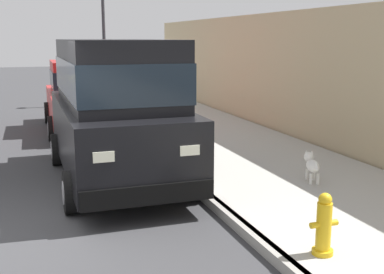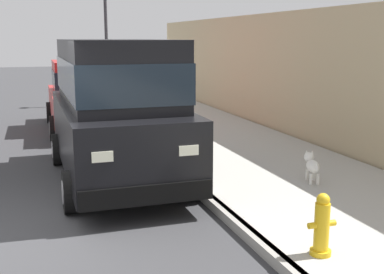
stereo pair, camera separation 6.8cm
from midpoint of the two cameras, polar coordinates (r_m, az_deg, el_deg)
name	(u,v)px [view 2 (the right image)]	position (r m, az deg, el deg)	size (l,w,h in m)	color
curb	(216,206)	(7.48, 3.10, -7.98)	(0.16, 64.00, 0.14)	gray
sidewalk	(320,194)	(8.28, 14.83, -6.42)	(3.60, 64.00, 0.14)	#A8A59E
car_black_van	(115,104)	(8.86, -8.64, 3.77)	(2.15, 4.90, 2.52)	black
car_red_sedan	(84,95)	(14.22, -12.24, 4.82)	(2.09, 4.63, 1.92)	red
dog_white	(312,165)	(8.65, 13.91, -3.14)	(0.34, 0.73, 0.49)	white
fire_hydrant	(322,226)	(5.80, 15.09, -9.95)	(0.34, 0.24, 0.72)	gold
street_lamp	(106,28)	(19.16, -9.81, 12.30)	(0.36, 0.36, 4.42)	#2D2D33
building_facade	(274,73)	(13.91, 9.57, 7.33)	(0.50, 20.00, 3.20)	tan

